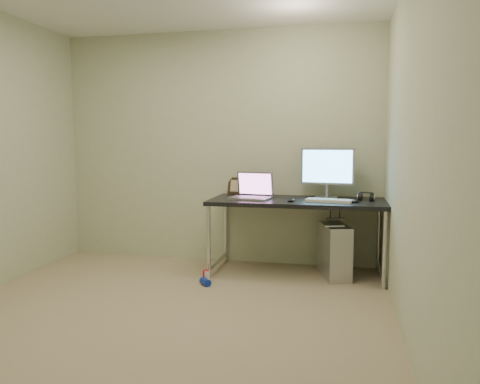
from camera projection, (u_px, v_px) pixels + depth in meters
name	position (u px, v px, depth m)	size (l,w,h in m)	color
floor	(160.00, 316.00, 3.54)	(3.50, 3.50, 0.00)	tan
wall_back	(219.00, 148.00, 5.11)	(3.50, 0.02, 2.50)	beige
wall_right	(410.00, 152.00, 3.03)	(0.02, 3.50, 2.50)	beige
desk	(297.00, 207.00, 4.62)	(1.71, 0.75, 0.75)	black
tower_computer	(334.00, 251.00, 4.56)	(0.35, 0.54, 0.55)	#AFB0B4
cable_a	(330.00, 230.00, 4.89)	(0.01, 0.01, 0.70)	black
cable_b	(339.00, 232.00, 4.85)	(0.01, 0.01, 0.72)	black
can_red	(206.00, 276.00, 4.39)	(0.06, 0.06, 0.12)	red
can_white	(207.00, 276.00, 4.39)	(0.06, 0.06, 0.11)	white
can_blue	(205.00, 282.00, 4.30)	(0.07, 0.07, 0.12)	#0E29A6
laptop	(252.00, 192.00, 4.67)	(0.43, 0.37, 0.26)	#ACACB3
monitor	(327.00, 169.00, 4.71)	(0.54, 0.18, 0.51)	#ACACB3
keyboard	(329.00, 201.00, 4.41)	(0.43, 0.14, 0.03)	silver
mouse_right	(355.00, 201.00, 4.38)	(0.07, 0.11, 0.04)	black
mouse_left	(291.00, 200.00, 4.45)	(0.07, 0.11, 0.04)	black
headphones	(366.00, 198.00, 4.53)	(0.17, 0.10, 0.10)	black
picture_frame	(238.00, 186.00, 5.08)	(0.23, 0.03, 0.18)	black
webcam	(264.00, 188.00, 4.91)	(0.04, 0.03, 0.11)	silver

